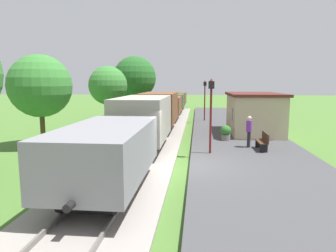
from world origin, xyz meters
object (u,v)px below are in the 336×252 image
Objects in this scene: freight_train at (163,109)px; station_hut at (254,113)px; lamp_post_far at (205,93)px; tree_trackside_far at (108,86)px; bench_near_hut at (263,141)px; lamp_post_near at (211,102)px; tree_trackside_mid at (40,86)px; potted_planter at (226,132)px; tree_field_left at (135,78)px; person_waiting at (249,130)px.

freight_train is 7.82m from station_hut.
tree_trackside_far is at bearing -159.32° from lamp_post_far.
bench_near_hut is 0.41× the size of lamp_post_near.
freight_train is 10.66m from tree_trackside_mid.
potted_planter is 0.14× the size of tree_field_left.
tree_field_left reaches higher than lamp_post_near.
lamp_post_near reaches higher than freight_train.
potted_planter is (4.64, -6.81, -0.78)m from freight_train.
freight_train is at bearing 3.26° from tree_trackside_far.
tree_trackside_mid reaches higher than station_hut.
tree_trackside_mid is 1.04× the size of tree_trackside_far.
station_hut is at bearing 19.50° from tree_trackside_mid.
lamp_post_far is (-1.09, 9.64, 2.08)m from potted_planter.
potted_planter is 11.68m from tree_trackside_far.
lamp_post_far is at bearing -56.81° from person_waiting.
tree_trackside_mid is (-12.50, 0.91, 2.82)m from bench_near_hut.
tree_trackside_far is (-9.27, 6.55, 2.77)m from potted_planter.
bench_near_hut is 0.28× the size of tree_trackside_mid.
potted_planter is at bearing -58.58° from tree_field_left.
freight_train reaches higher than person_waiting.
tree_trackside_far is (1.54, 8.19, -0.04)m from tree_trackside_mid.
freight_train is 4.72m from lamp_post_far.
station_hut is 1.08× the size of tree_trackside_mid.
tree_trackside_far is at bearing 140.29° from bench_near_hut.
bench_near_hut is 0.41× the size of lamp_post_far.
tree_trackside_mid is (-11.88, 0.28, 2.35)m from person_waiting.
tree_trackside_mid reaches higher than bench_near_hut.
tree_trackside_far reaches higher than station_hut.
tree_trackside_mid is at bearing -130.78° from lamp_post_far.
lamp_post_near is (-1.09, -3.55, 2.08)m from potted_planter.
tree_field_left is at bearing 149.90° from lamp_post_far.
bench_near_hut is at bearing -58.27° from tree_field_left.
lamp_post_far is 8.71m from tree_field_left.
bench_near_hut is 19.71m from tree_field_left.
station_hut is 3.39× the size of person_waiting.
station_hut is 6.33× the size of potted_planter.
bench_near_hut is 12.67m from lamp_post_far.
station_hut is 3.77m from potted_planter.
station_hut is at bearing -17.46° from tree_trackside_far.
lamp_post_far is at bearing 102.80° from bench_near_hut.
potted_planter is at bearing -83.56° from lamp_post_far.
tree_field_left reaches higher than tree_trackside_mid.
lamp_post_far is 8.78m from tree_trackside_far.
tree_trackside_mid is at bearing -126.14° from freight_train.
lamp_post_near is at bearing -66.99° from tree_field_left.
freight_train is 7.65× the size of tree_trackside_far.
tree_trackside_mid reaches higher than tree_trackside_far.
station_hut is 13.89m from tree_trackside_mid.
lamp_post_near is (-3.24, -6.50, 1.15)m from station_hut.
tree_field_left reaches higher than person_waiting.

